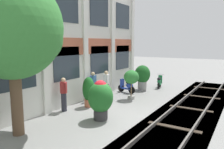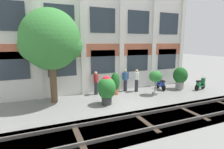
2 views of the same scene
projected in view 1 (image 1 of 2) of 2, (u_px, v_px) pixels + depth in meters
ground_plane at (113, 115)px, 9.98m from camera, size 80.00×80.00×0.00m
apartment_facade at (62, 33)px, 11.01m from camera, size 14.81×0.64×7.59m
rail_tracks at (173, 131)px, 8.53m from camera, size 22.45×2.80×0.43m
broadleaf_tree at (12, 31)px, 7.39m from camera, size 3.61×3.44×5.58m
potted_plant_tall_urn at (131, 78)px, 12.74m from camera, size 0.89×0.89×1.72m
potted_plant_stone_basin at (142, 76)px, 15.35m from camera, size 1.10×1.10×1.74m
potted_plant_glazed_jar at (101, 98)px, 9.31m from camera, size 1.09×1.09×1.72m
potted_plant_ribbed_drum at (89, 90)px, 11.27m from camera, size 0.64×0.64×1.56m
scooter_near_curb at (159, 82)px, 16.04m from camera, size 1.37×0.57×0.98m
scooter_second_parked at (127, 86)px, 14.46m from camera, size 0.54×1.37×0.98m
resident_by_doorway at (106, 84)px, 12.80m from camera, size 0.38×0.42×1.68m
resident_watching_tracks at (64, 93)px, 10.49m from camera, size 0.34×0.51×1.65m
resident_near_plants at (93, 85)px, 12.41m from camera, size 0.53×0.34×1.66m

